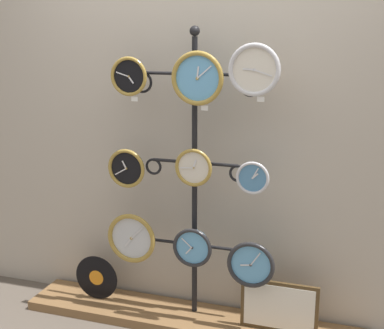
% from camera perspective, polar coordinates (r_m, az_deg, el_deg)
% --- Properties ---
extents(shop_wall, '(4.40, 0.04, 2.80)m').
position_cam_1_polar(shop_wall, '(3.32, 1.15, 6.74)').
color(shop_wall, '#BCB2A3').
rests_on(shop_wall, ground_plane).
extents(low_shelf, '(2.20, 0.36, 0.06)m').
position_cam_1_polar(low_shelf, '(3.56, -0.05, -16.17)').
color(low_shelf, brown).
rests_on(low_shelf, ground_plane).
extents(display_stand, '(0.80, 0.33, 1.85)m').
position_cam_1_polar(display_stand, '(3.34, 0.27, -5.92)').
color(display_stand, black).
rests_on(display_stand, ground_plane).
extents(clock_top_left, '(0.23, 0.04, 0.23)m').
position_cam_1_polar(clock_top_left, '(3.20, -6.73, 9.32)').
color(clock_top_left, black).
extents(clock_top_center, '(0.31, 0.04, 0.31)m').
position_cam_1_polar(clock_top_center, '(3.05, 0.59, 9.18)').
color(clock_top_center, '#60A8DB').
extents(clock_top_right, '(0.29, 0.04, 0.29)m').
position_cam_1_polar(clock_top_right, '(2.94, 6.67, 10.00)').
color(clock_top_right, silver).
extents(clock_middle_left, '(0.24, 0.04, 0.24)m').
position_cam_1_polar(clock_middle_left, '(3.30, -6.98, -0.41)').
color(clock_middle_left, black).
extents(clock_middle_center, '(0.23, 0.04, 0.23)m').
position_cam_1_polar(clock_middle_center, '(3.15, 0.19, -0.32)').
color(clock_middle_center, silver).
extents(clock_middle_right, '(0.19, 0.04, 0.19)m').
position_cam_1_polar(clock_middle_right, '(3.07, 6.50, -1.42)').
color(clock_middle_right, '#4C84B2').
extents(clock_bottom_left, '(0.32, 0.04, 0.32)m').
position_cam_1_polar(clock_bottom_left, '(3.42, -6.46, -7.81)').
color(clock_bottom_left, silver).
extents(clock_bottom_center, '(0.25, 0.04, 0.25)m').
position_cam_1_polar(clock_bottom_center, '(3.29, 0.05, -8.86)').
color(clock_bottom_center, '#60A8DB').
extents(clock_bottom_right, '(0.29, 0.04, 0.29)m').
position_cam_1_polar(clock_bottom_right, '(3.21, 6.30, -10.57)').
color(clock_bottom_right, '#60A8DB').
extents(vinyl_record, '(0.31, 0.01, 0.31)m').
position_cam_1_polar(vinyl_record, '(3.72, -10.15, -11.79)').
color(vinyl_record, black).
rests_on(vinyl_record, low_shelf).
extents(picture_frame, '(0.47, 0.02, 0.32)m').
position_cam_1_polar(picture_frame, '(3.34, 9.27, -14.76)').
color(picture_frame, '#4C381E').
rests_on(picture_frame, low_shelf).
extents(price_tag_upper, '(0.04, 0.00, 0.03)m').
position_cam_1_polar(price_tag_upper, '(3.20, -6.16, 6.97)').
color(price_tag_upper, white).
extents(price_tag_mid, '(0.04, 0.00, 0.03)m').
position_cam_1_polar(price_tag_mid, '(3.06, 1.34, 6.04)').
color(price_tag_mid, white).
extents(price_tag_lower, '(0.04, 0.00, 0.03)m').
position_cam_1_polar(price_tag_lower, '(2.94, 7.34, 6.93)').
color(price_tag_lower, white).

